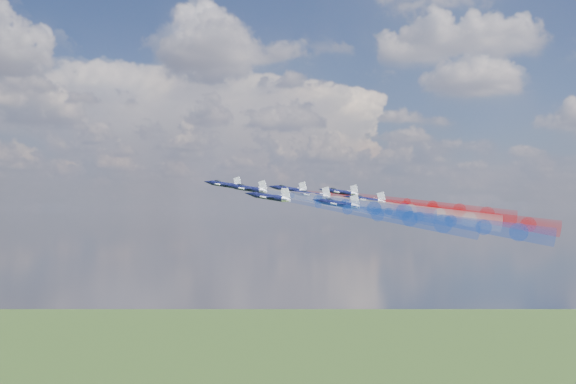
# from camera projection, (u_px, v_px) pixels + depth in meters

# --- Properties ---
(jet_lead) EXTENTS (13.39, 12.07, 4.74)m
(jet_lead) POSITION_uv_depth(u_px,v_px,m) (224.00, 184.00, 158.42)
(jet_lead) COLOR black
(trail_lead) EXTENTS (35.50, 16.71, 9.03)m
(trail_lead) POSITION_uv_depth(u_px,v_px,m) (312.00, 198.00, 148.01)
(trail_lead) COLOR white
(jet_inner_left) EXTENTS (13.39, 12.07, 4.74)m
(jet_inner_left) POSITION_uv_depth(u_px,v_px,m) (248.00, 189.00, 146.30)
(jet_inner_left) COLOR black
(trail_inner_left) EXTENTS (35.50, 16.71, 9.03)m
(trail_inner_left) POSITION_uv_depth(u_px,v_px,m) (345.00, 204.00, 135.89)
(trail_inner_left) COLOR blue
(jet_inner_right) EXTENTS (13.39, 12.07, 4.74)m
(jet_inner_right) POSITION_uv_depth(u_px,v_px,m) (289.00, 189.00, 161.61)
(jet_inner_right) COLOR black
(trail_inner_right) EXTENTS (35.50, 16.71, 9.03)m
(trail_inner_right) POSITION_uv_depth(u_px,v_px,m) (380.00, 203.00, 151.20)
(trail_inner_right) COLOR red
(jet_outer_left) EXTENTS (13.39, 12.07, 4.74)m
(jet_outer_left) POSITION_uv_depth(u_px,v_px,m) (269.00, 197.00, 134.38)
(jet_outer_left) COLOR black
(trail_outer_left) EXTENTS (35.50, 16.71, 9.03)m
(trail_outer_left) POSITION_uv_depth(u_px,v_px,m) (378.00, 214.00, 123.97)
(trail_outer_left) COLOR blue
(jet_center_third) EXTENTS (13.39, 12.07, 4.74)m
(jet_center_third) POSITION_uv_depth(u_px,v_px,m) (311.00, 195.00, 150.26)
(jet_center_third) COLOR black
(trail_center_third) EXTENTS (35.50, 16.71, 9.03)m
(trail_center_third) POSITION_uv_depth(u_px,v_px,m) (411.00, 210.00, 139.85)
(trail_center_third) COLOR white
(jet_outer_right) EXTENTS (13.39, 12.07, 4.74)m
(jet_outer_right) POSITION_uv_depth(u_px,v_px,m) (340.00, 192.00, 163.84)
(jet_outer_right) COLOR black
(trail_outer_right) EXTENTS (35.50, 16.71, 9.03)m
(trail_outer_right) POSITION_uv_depth(u_px,v_px,m) (433.00, 206.00, 153.43)
(trail_outer_right) COLOR red
(jet_rear_left) EXTENTS (13.39, 12.07, 4.74)m
(jet_rear_left) POSITION_uv_depth(u_px,v_px,m) (338.00, 204.00, 136.10)
(jet_rear_left) COLOR black
(trail_rear_left) EXTENTS (35.50, 16.71, 9.03)m
(trail_rear_left) POSITION_uv_depth(u_px,v_px,m) (451.00, 221.00, 125.69)
(trail_rear_left) COLOR blue
(jet_rear_right) EXTENTS (13.39, 12.07, 4.74)m
(jet_rear_right) POSITION_uv_depth(u_px,v_px,m) (366.00, 200.00, 152.18)
(jet_rear_right) COLOR black
(trail_rear_right) EXTENTS (35.50, 16.71, 9.03)m
(trail_rear_right) POSITION_uv_depth(u_px,v_px,m) (468.00, 215.00, 141.77)
(trail_rear_right) COLOR red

